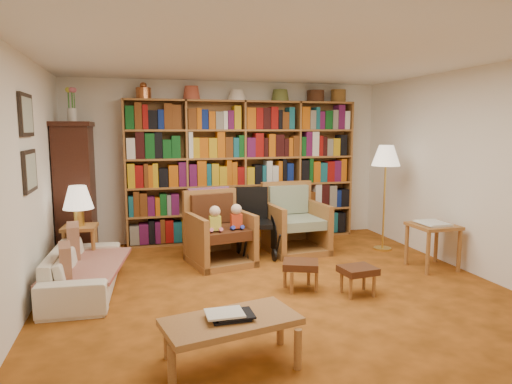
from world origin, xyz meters
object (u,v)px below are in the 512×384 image
object	(u,v)px
armchair_sage	(293,225)
footstool_a	(301,266)
floor_lamp	(386,160)
side_table_lamp	(80,238)
wheelchair	(254,225)
sofa	(84,270)
coffee_table	(231,324)
armchair_leather	(219,233)
footstool_b	(358,272)
side_table_papers	(433,231)

from	to	relation	value
armchair_sage	footstool_a	world-z (taller)	armchair_sage
floor_lamp	armchair_sage	bearing A→B (deg)	165.37
side_table_lamp	wheelchair	world-z (taller)	wheelchair
sofa	coffee_table	world-z (taller)	sofa
armchair_leather	wheelchair	world-z (taller)	armchair_leather
sofa	footstool_b	size ratio (longest dim) A/B	4.22
floor_lamp	footstool_b	world-z (taller)	floor_lamp
floor_lamp	side_table_lamp	bearing A→B (deg)	179.30
wheelchair	coffee_table	bearing A→B (deg)	-108.14
wheelchair	footstool_b	bearing A→B (deg)	-69.57
armchair_leather	footstool_a	size ratio (longest dim) A/B	2.04
side_table_lamp	side_table_papers	xyz separation A→B (m)	(4.30, -1.03, 0.05)
footstool_a	footstool_b	bearing A→B (deg)	-29.10
armchair_leather	wheelchair	distance (m)	0.57
armchair_sage	wheelchair	distance (m)	0.64
side_table_lamp	footstool_a	xyz separation A→B (m)	(2.40, -1.33, -0.16)
side_table_papers	sofa	bearing A→B (deg)	176.10
sofa	footstool_a	world-z (taller)	sofa
footstool_a	footstool_b	size ratio (longest dim) A/B	1.21
armchair_sage	wheelchair	xyz separation A→B (m)	(-0.63, -0.11, 0.06)
side_table_papers	coffee_table	world-z (taller)	side_table_papers
armchair_sage	side_table_papers	world-z (taller)	armchair_sage
sofa	side_table_papers	distance (m)	4.22
sofa	wheelchair	bearing A→B (deg)	-63.92
sofa	armchair_leather	bearing A→B (deg)	-62.98
armchair_sage	wheelchair	bearing A→B (deg)	-170.37
sofa	coffee_table	xyz separation A→B (m)	(1.23, -1.95, 0.07)
side_table_lamp	wheelchair	size ratio (longest dim) A/B	0.61
side_table_lamp	floor_lamp	bearing A→B (deg)	-0.70
floor_lamp	side_table_papers	world-z (taller)	floor_lamp
side_table_papers	footstool_b	world-z (taller)	side_table_papers
armchair_leather	side_table_papers	xyz separation A→B (m)	(2.57, -1.01, 0.09)
coffee_table	armchair_sage	bearing A→B (deg)	62.20
side_table_papers	footstool_b	size ratio (longest dim) A/B	1.54
sofa	footstool_b	distance (m)	2.98
floor_lamp	coffee_table	xyz separation A→B (m)	(-2.85, -2.64, -1.01)
wheelchair	armchair_sage	bearing A→B (deg)	9.63
armchair_sage	coffee_table	world-z (taller)	armchair_sage
footstool_b	coffee_table	distance (m)	1.93
floor_lamp	footstool_b	bearing A→B (deg)	-128.03
sofa	footstool_a	distance (m)	2.38
armchair_sage	footstool_a	xyz separation A→B (m)	(-0.50, -1.61, -0.11)
sofa	side_table_lamp	size ratio (longest dim) A/B	2.84
side_table_lamp	footstool_b	distance (m)	3.37
footstool_a	floor_lamp	bearing A→B (deg)	35.79
wheelchair	floor_lamp	distance (m)	2.12
footstool_b	wheelchair	bearing A→B (deg)	110.43
armchair_leather	wheelchair	bearing A→B (deg)	19.92
armchair_sage	footstool_b	xyz separation A→B (m)	(0.04, -1.91, -0.13)
coffee_table	wheelchair	bearing A→B (deg)	71.86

